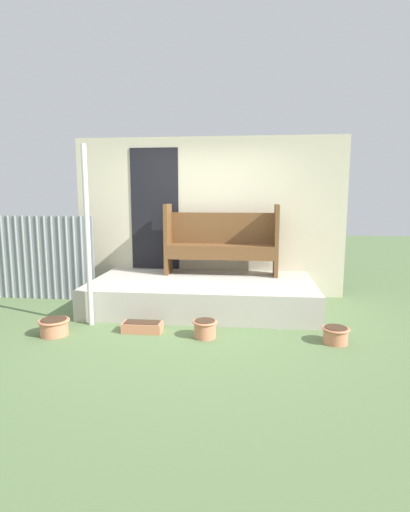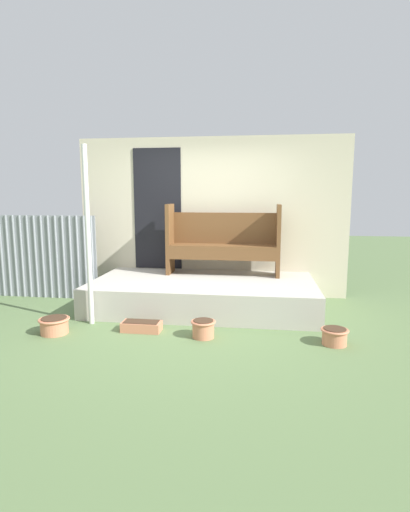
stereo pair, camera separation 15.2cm
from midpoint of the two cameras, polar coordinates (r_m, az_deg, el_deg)
ground_plane at (r=5.22m, az=-3.03°, el=-9.96°), size 24.00×24.00×0.00m
porch_slab at (r=5.95m, az=-1.12°, el=-5.47°), size 3.25×1.69×0.42m
house_wall at (r=6.65m, az=-0.53°, el=5.60°), size 4.45×0.08×2.60m
fence_corrugated at (r=7.18m, az=-26.13°, el=-0.15°), size 2.66×0.05×1.35m
support_post at (r=5.26m, az=-17.24°, el=2.60°), size 0.06×0.06×2.29m
bench at (r=6.29m, az=1.66°, el=2.45°), size 1.76×0.41×1.11m
flower_pot_left at (r=5.22m, az=-21.55°, el=-9.31°), size 0.37×0.37×0.20m
flower_pot_middle at (r=4.78m, az=-0.93°, el=-10.24°), size 0.30×0.30×0.21m
flower_pot_right at (r=4.82m, az=17.29°, el=-10.63°), size 0.31×0.31×0.19m
planter_box_rect at (r=5.06m, az=-9.80°, el=-9.94°), size 0.48×0.22×0.13m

